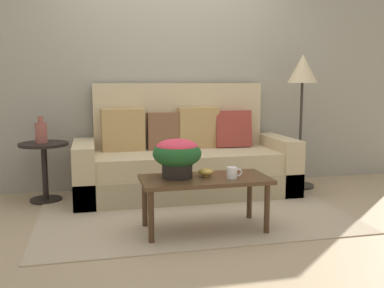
% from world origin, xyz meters
% --- Properties ---
extents(ground_plane, '(14.00, 14.00, 0.00)m').
position_xyz_m(ground_plane, '(0.00, 0.00, 0.00)').
color(ground_plane, tan).
extents(wall_back, '(6.40, 0.12, 2.98)m').
position_xyz_m(wall_back, '(0.00, 1.18, 1.49)').
color(wall_back, gray).
rests_on(wall_back, ground).
extents(area_rug, '(2.67, 1.85, 0.01)m').
position_xyz_m(area_rug, '(0.00, 0.07, 0.01)').
color(area_rug, tan).
rests_on(area_rug, ground).
extents(couch, '(2.25, 0.85, 1.16)m').
position_xyz_m(couch, '(0.08, 0.73, 0.35)').
color(couch, tan).
rests_on(couch, ground).
extents(coffee_table, '(1.00, 0.48, 0.43)m').
position_xyz_m(coffee_table, '(-0.00, -0.45, 0.38)').
color(coffee_table, '#442D1B').
rests_on(coffee_table, ground).
extents(side_table, '(0.47, 0.47, 0.59)m').
position_xyz_m(side_table, '(-1.32, 0.74, 0.40)').
color(side_table, black).
rests_on(side_table, ground).
extents(floor_lamp, '(0.34, 0.34, 1.47)m').
position_xyz_m(floor_lamp, '(1.40, 0.70, 1.18)').
color(floor_lamp, '#2D2823').
rests_on(floor_lamp, ground).
extents(potted_plant, '(0.38, 0.38, 0.30)m').
position_xyz_m(potted_plant, '(-0.21, -0.39, 0.62)').
color(potted_plant, black).
rests_on(potted_plant, coffee_table).
extents(coffee_mug, '(0.12, 0.08, 0.09)m').
position_xyz_m(coffee_mug, '(0.20, -0.52, 0.47)').
color(coffee_mug, white).
rests_on(coffee_mug, coffee_table).
extents(snack_bowl, '(0.12, 0.12, 0.06)m').
position_xyz_m(snack_bowl, '(0.02, -0.41, 0.47)').
color(snack_bowl, gold).
rests_on(snack_bowl, coffee_table).
extents(table_vase, '(0.11, 0.11, 0.26)m').
position_xyz_m(table_vase, '(-1.33, 0.74, 0.69)').
color(table_vase, '#934C42').
rests_on(table_vase, side_table).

